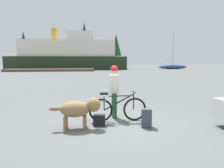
% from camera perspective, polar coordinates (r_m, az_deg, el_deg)
% --- Properties ---
extents(ground_plane, '(160.00, 160.00, 0.00)m').
position_cam_1_polar(ground_plane, '(6.14, 2.64, -10.86)').
color(ground_plane, '#595B5B').
extents(bicycle, '(1.75, 0.44, 0.91)m').
position_cam_1_polar(bicycle, '(6.28, 1.51, -6.83)').
color(bicycle, black).
rests_on(bicycle, ground_plane).
extents(person_cyclist, '(0.32, 0.53, 1.68)m').
position_cam_1_polar(person_cyclist, '(6.58, 0.63, -0.73)').
color(person_cyclist, '#19592D').
rests_on(person_cyclist, ground_plane).
extents(dog, '(1.37, 0.51, 0.83)m').
position_cam_1_polar(dog, '(5.66, -9.12, -6.74)').
color(dog, olive).
rests_on(dog, ground_plane).
extents(backpack, '(0.33, 0.28, 0.51)m').
position_cam_1_polar(backpack, '(5.85, 9.52, -9.22)').
color(backpack, '#3F3F4C').
rests_on(backpack, ground_plane).
extents(handbag_pannier, '(0.35, 0.25, 0.32)m').
position_cam_1_polar(handbag_pannier, '(5.94, -3.54, -9.89)').
color(handbag_pannier, black).
rests_on(handbag_pannier, ground_plane).
extents(dock_pier, '(14.68, 2.97, 0.40)m').
position_cam_1_polar(dock_pier, '(36.77, -16.55, 3.70)').
color(dock_pier, brown).
rests_on(dock_pier, ground_plane).
extents(ferry_boat, '(22.97, 7.18, 8.19)m').
position_cam_1_polar(ferry_boat, '(43.72, -11.74, 7.69)').
color(ferry_boat, '#1E331E').
rests_on(ferry_boat, ground_plane).
extents(sailboat_moored, '(6.37, 1.78, 8.12)m').
position_cam_1_polar(sailboat_moored, '(46.58, 16.34, 4.63)').
color(sailboat_moored, navy).
rests_on(sailboat_moored, ground_plane).
extents(pine_tree_far_left, '(2.91, 2.91, 9.92)m').
position_cam_1_polar(pine_tree_far_left, '(63.03, -23.10, 9.81)').
color(pine_tree_far_left, '#4C331E').
rests_on(pine_tree_far_left, ground_plane).
extents(pine_tree_center, '(3.55, 3.55, 12.65)m').
position_cam_1_polar(pine_tree_center, '(61.08, -7.60, 11.95)').
color(pine_tree_center, '#4C331E').
rests_on(pine_tree_center, ground_plane).
extents(pine_tree_far_right, '(3.13, 3.13, 9.48)m').
position_cam_1_polar(pine_tree_far_right, '(62.18, 1.13, 10.63)').
color(pine_tree_far_right, '#4C331E').
rests_on(pine_tree_far_right, ground_plane).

